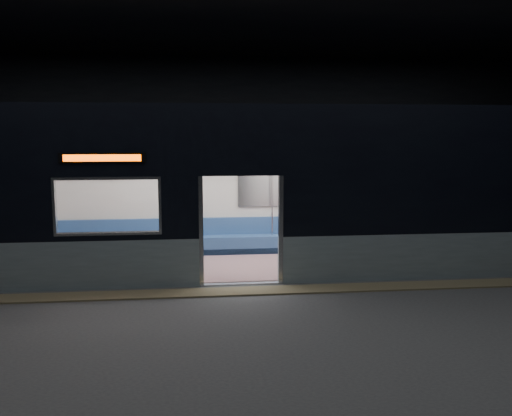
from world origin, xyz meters
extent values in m
cube|color=#47494C|center=(0.00, 0.00, -0.01)|extent=(24.00, 14.00, 0.01)
cube|color=black|center=(0.00, 6.98, 2.50)|extent=(24.00, 0.04, 5.00)
cube|color=black|center=(0.00, -6.98, 2.50)|extent=(24.00, 0.04, 5.00)
cube|color=#8C7F59|center=(0.00, 0.55, 0.01)|extent=(22.80, 0.50, 0.03)
cube|color=#93A6B0|center=(4.85, 1.06, 0.45)|extent=(8.30, 0.12, 0.90)
cube|color=black|center=(4.85, 1.06, 2.05)|extent=(8.30, 0.12, 2.30)
cube|color=black|center=(0.00, 1.06, 2.62)|extent=(1.40, 0.12, 1.15)
cube|color=#B7BABC|center=(-0.74, 1.06, 1.02)|extent=(0.08, 0.14, 2.05)
cube|color=#B7BABC|center=(0.74, 1.06, 1.02)|extent=(0.08, 0.14, 2.05)
cube|color=black|center=(-2.45, 0.98, 2.39)|extent=(1.50, 0.04, 0.18)
cube|color=#F94900|center=(-2.45, 0.97, 2.39)|extent=(1.34, 0.03, 0.12)
cube|color=silver|center=(0.00, 3.94, 1.60)|extent=(18.00, 0.12, 3.20)
cube|color=black|center=(0.00, 2.50, 3.28)|extent=(18.00, 3.00, 0.15)
cube|color=#7E5C5E|center=(0.00, 2.50, 0.02)|extent=(17.76, 2.76, 0.04)
cube|color=silver|center=(0.00, 2.50, 2.35)|extent=(17.76, 2.76, 0.10)
cube|color=#30598C|center=(0.00, 3.62, 0.24)|extent=(11.00, 0.48, 0.41)
cube|color=#30598C|center=(0.00, 3.81, 0.65)|extent=(11.00, 0.10, 0.40)
cube|color=#7E5C68|center=(-3.30, 1.41, 0.24)|extent=(4.40, 0.48, 0.41)
cube|color=#7E5C68|center=(3.30, 1.41, 0.24)|extent=(4.40, 0.48, 0.41)
cylinder|color=silver|center=(-0.95, 1.37, 1.17)|extent=(0.04, 0.04, 2.26)
cylinder|color=silver|center=(-0.95, 3.63, 1.17)|extent=(0.04, 0.04, 2.26)
cylinder|color=silver|center=(0.95, 1.37, 1.17)|extent=(0.04, 0.04, 2.26)
cylinder|color=silver|center=(0.95, 3.63, 1.17)|extent=(0.04, 0.04, 2.26)
cylinder|color=silver|center=(0.00, 3.58, 1.95)|extent=(11.00, 0.03, 0.03)
cube|color=black|center=(3.59, 3.38, 0.54)|extent=(0.18, 0.51, 0.17)
cube|color=black|center=(3.82, 3.38, 0.54)|extent=(0.18, 0.51, 0.17)
cylinder|color=black|center=(3.59, 3.15, 0.26)|extent=(0.12, 0.12, 0.43)
cylinder|color=black|center=(3.82, 3.15, 0.26)|extent=(0.12, 0.12, 0.43)
cube|color=#CF6A91|center=(3.71, 3.59, 0.56)|extent=(0.43, 0.24, 0.22)
cylinder|color=#CF6A91|center=(3.71, 3.62, 0.94)|extent=(0.43, 0.43, 0.56)
sphere|color=tan|center=(3.71, 3.60, 1.34)|extent=(0.23, 0.23, 0.23)
sphere|color=black|center=(3.71, 3.65, 1.38)|extent=(0.24, 0.24, 0.24)
cube|color=black|center=(3.69, 3.30, 0.70)|extent=(0.41, 0.38, 0.16)
cube|color=white|center=(0.77, 3.85, 1.51)|extent=(1.11, 0.03, 0.72)
camera|label=1|loc=(-0.84, -8.80, 2.81)|focal=38.00mm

